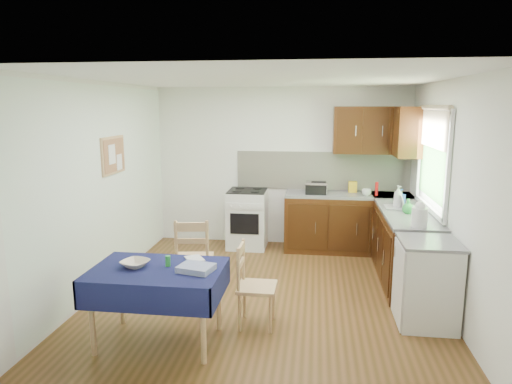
# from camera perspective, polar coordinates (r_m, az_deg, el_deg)

# --- Properties ---
(floor) EXTENTS (4.20, 4.20, 0.00)m
(floor) POSITION_cam_1_polar(r_m,az_deg,el_deg) (5.60, 1.31, -12.53)
(floor) COLOR #4D3514
(floor) RESTS_ON ground
(ceiling) EXTENTS (4.00, 4.20, 0.02)m
(ceiling) POSITION_cam_1_polar(r_m,az_deg,el_deg) (5.15, 1.43, 13.96)
(ceiling) COLOR white
(ceiling) RESTS_ON wall_back
(wall_back) EXTENTS (4.00, 0.02, 2.50)m
(wall_back) POSITION_cam_1_polar(r_m,az_deg,el_deg) (7.30, 3.15, 3.16)
(wall_back) COLOR white
(wall_back) RESTS_ON ground
(wall_front) EXTENTS (4.00, 0.02, 2.50)m
(wall_front) POSITION_cam_1_polar(r_m,az_deg,el_deg) (3.21, -2.72, -6.70)
(wall_front) COLOR white
(wall_front) RESTS_ON ground
(wall_left) EXTENTS (0.02, 4.20, 2.50)m
(wall_left) POSITION_cam_1_polar(r_m,az_deg,el_deg) (5.79, -18.71, 0.62)
(wall_left) COLOR white
(wall_left) RESTS_ON ground
(wall_right) EXTENTS (0.02, 4.20, 2.50)m
(wall_right) POSITION_cam_1_polar(r_m,az_deg,el_deg) (5.40, 22.97, -0.37)
(wall_right) COLOR white
(wall_right) RESTS_ON ground
(base_cabinets) EXTENTS (1.90, 2.30, 0.86)m
(base_cabinets) POSITION_cam_1_polar(r_m,az_deg,el_deg) (6.66, 14.26, -5.11)
(base_cabinets) COLOR #361609
(base_cabinets) RESTS_ON ground
(worktop_back) EXTENTS (1.90, 0.60, 0.04)m
(worktop_back) POSITION_cam_1_polar(r_m,az_deg,el_deg) (7.06, 11.46, -0.35)
(worktop_back) COLOR slate
(worktop_back) RESTS_ON base_cabinets
(worktop_right) EXTENTS (0.60, 1.70, 0.04)m
(worktop_right) POSITION_cam_1_polar(r_m,az_deg,el_deg) (6.02, 18.36, -2.58)
(worktop_right) COLOR slate
(worktop_right) RESTS_ON base_cabinets
(worktop_corner) EXTENTS (0.60, 0.60, 0.04)m
(worktop_corner) POSITION_cam_1_polar(r_m,az_deg,el_deg) (7.13, 16.67, -0.47)
(worktop_corner) COLOR slate
(worktop_corner) RESTS_ON base_cabinets
(splashback) EXTENTS (2.70, 0.02, 0.60)m
(splashback) POSITION_cam_1_polar(r_m,az_deg,el_deg) (7.27, 8.25, 2.63)
(splashback) COLOR beige
(splashback) RESTS_ON wall_back
(upper_cabinets) EXTENTS (1.20, 0.85, 0.70)m
(upper_cabinets) POSITION_cam_1_polar(r_m,az_deg,el_deg) (6.99, 15.67, 7.39)
(upper_cabinets) COLOR #361609
(upper_cabinets) RESTS_ON wall_back
(stove) EXTENTS (0.60, 0.61, 0.92)m
(stove) POSITION_cam_1_polar(r_m,az_deg,el_deg) (7.21, -1.08, -3.33)
(stove) COLOR silver
(stove) RESTS_ON ground
(window) EXTENTS (0.04, 1.48, 1.26)m
(window) POSITION_cam_1_polar(r_m,az_deg,el_deg) (6.01, 21.25, 4.66)
(window) COLOR #295924
(window) RESTS_ON wall_right
(fridge) EXTENTS (0.58, 0.60, 0.89)m
(fridge) POSITION_cam_1_polar(r_m,az_deg,el_deg) (5.03, 20.59, -10.59)
(fridge) COLOR silver
(fridge) RESTS_ON ground
(corkboard) EXTENTS (0.04, 0.62, 0.47)m
(corkboard) POSITION_cam_1_polar(r_m,az_deg,el_deg) (6.00, -17.40, 4.40)
(corkboard) COLOR tan
(corkboard) RESTS_ON wall_left
(dining_table) EXTENTS (1.21, 0.82, 0.73)m
(dining_table) POSITION_cam_1_polar(r_m,az_deg,el_deg) (4.40, -12.21, -10.58)
(dining_table) COLOR #0D1536
(dining_table) RESTS_ON ground
(chair_far) EXTENTS (0.48, 0.48, 0.96)m
(chair_far) POSITION_cam_1_polar(r_m,az_deg,el_deg) (5.35, -7.82, -7.93)
(chair_far) COLOR tan
(chair_far) RESTS_ON ground
(chair_near) EXTENTS (0.38, 0.38, 0.86)m
(chair_near) POSITION_cam_1_polar(r_m,az_deg,el_deg) (4.69, -0.41, -11.26)
(chair_near) COLOR tan
(chair_near) RESTS_ON ground
(toaster) EXTENTS (0.26, 0.16, 0.20)m
(toaster) POSITION_cam_1_polar(r_m,az_deg,el_deg) (6.91, 7.82, 0.47)
(toaster) COLOR silver
(toaster) RESTS_ON worktop_back
(sandwich_press) EXTENTS (0.31, 0.27, 0.18)m
(sandwich_press) POSITION_cam_1_polar(r_m,az_deg,el_deg) (6.96, 7.50, 0.54)
(sandwich_press) COLOR black
(sandwich_press) RESTS_ON worktop_back
(sauce_bottle) EXTENTS (0.05, 0.05, 0.20)m
(sauce_bottle) POSITION_cam_1_polar(r_m,az_deg,el_deg) (6.96, 14.85, 0.38)
(sauce_bottle) COLOR red
(sauce_bottle) RESTS_ON worktop_back
(yellow_packet) EXTENTS (0.15, 0.12, 0.17)m
(yellow_packet) POSITION_cam_1_polar(r_m,az_deg,el_deg) (7.16, 11.98, 0.63)
(yellow_packet) COLOR gold
(yellow_packet) RESTS_ON worktop_back
(dish_rack) EXTENTS (0.40, 0.31, 0.19)m
(dish_rack) POSITION_cam_1_polar(r_m,az_deg,el_deg) (6.20, 17.64, -1.76)
(dish_rack) COLOR #98989E
(dish_rack) RESTS_ON worktop_right
(kettle) EXTENTS (0.17, 0.17, 0.29)m
(kettle) POSITION_cam_1_polar(r_m,az_deg,el_deg) (5.30, 19.78, -2.79)
(kettle) COLOR silver
(kettle) RESTS_ON worktop_right
(cup) EXTENTS (0.16, 0.16, 0.10)m
(cup) POSITION_cam_1_polar(r_m,az_deg,el_deg) (6.92, 13.65, -0.05)
(cup) COLOR silver
(cup) RESTS_ON worktop_back
(soap_bottle_a) EXTENTS (0.15, 0.16, 0.29)m
(soap_bottle_a) POSITION_cam_1_polar(r_m,az_deg,el_deg) (6.19, 17.32, -0.58)
(soap_bottle_a) COLOR silver
(soap_bottle_a) RESTS_ON worktop_right
(soap_bottle_b) EXTENTS (0.13, 0.13, 0.21)m
(soap_bottle_b) POSITION_cam_1_polar(r_m,az_deg,el_deg) (6.43, 17.61, -0.58)
(soap_bottle_b) COLOR #1D46AE
(soap_bottle_b) RESTS_ON worktop_right
(soap_bottle_c) EXTENTS (0.17, 0.17, 0.18)m
(soap_bottle_c) POSITION_cam_1_polar(r_m,az_deg,el_deg) (5.92, 18.48, -1.71)
(soap_bottle_c) COLOR green
(soap_bottle_c) RESTS_ON worktop_right
(plate_bowl) EXTENTS (0.31, 0.31, 0.06)m
(plate_bowl) POSITION_cam_1_polar(r_m,az_deg,el_deg) (4.44, -14.87, -8.64)
(plate_bowl) COLOR beige
(plate_bowl) RESTS_ON dining_table
(book) EXTENTS (0.24, 0.26, 0.02)m
(book) POSITION_cam_1_polar(r_m,az_deg,el_deg) (4.51, -8.62, -8.41)
(book) COLOR white
(book) RESTS_ON dining_table
(spice_jar) EXTENTS (0.05, 0.05, 0.10)m
(spice_jar) POSITION_cam_1_polar(r_m,az_deg,el_deg) (4.39, -10.95, -8.46)
(spice_jar) COLOR green
(spice_jar) RESTS_ON dining_table
(tea_towel) EXTENTS (0.35, 0.30, 0.05)m
(tea_towel) POSITION_cam_1_polar(r_m,az_deg,el_deg) (4.23, -7.50, -9.41)
(tea_towel) COLOR navy
(tea_towel) RESTS_ON dining_table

